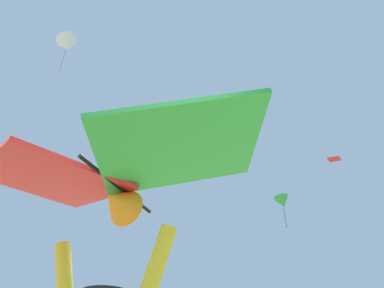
{
  "coord_description": "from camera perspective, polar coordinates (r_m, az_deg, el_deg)",
  "views": [
    {
      "loc": [
        1.38,
        -2.09,
        1.18
      ],
      "look_at": [
        0.36,
        1.17,
        3.59
      ],
      "focal_mm": 33.1,
      "sensor_mm": 36.0,
      "label": 1
    }
  ],
  "objects": [
    {
      "name": "distant_kite_white_high_left",
      "position": [
        21.57,
        -19.42,
        14.86
      ],
      "size": [
        1.79,
        1.68,
        2.73
      ],
      "color": "white"
    },
    {
      "name": "held_stunt_kite",
      "position": [
        2.24,
        -12.74,
        -4.55
      ],
      "size": [
        2.1,
        1.19,
        0.43
      ],
      "color": "black"
    },
    {
      "name": "distant_kite_red_low_left",
      "position": [
        21.29,
        21.94,
        -2.18
      ],
      "size": [
        0.89,
        0.9,
        0.2
      ],
      "color": "red"
    },
    {
      "name": "distant_kite_green_overhead_distant",
      "position": [
        15.6,
        14.39,
        -9.05
      ],
      "size": [
        0.88,
        0.83,
        1.48
      ],
      "color": "green"
    }
  ]
}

